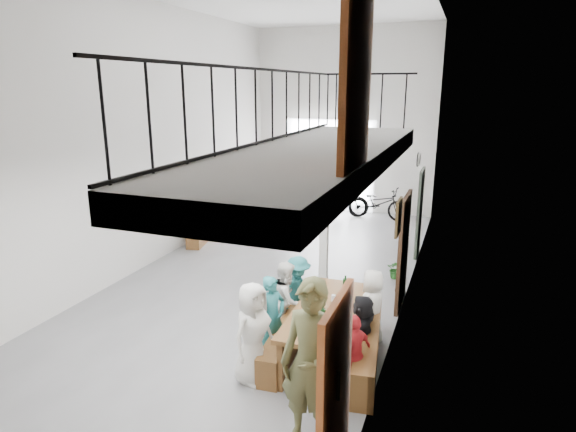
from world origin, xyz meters
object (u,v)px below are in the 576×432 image
at_px(serving_counter, 286,193).
at_px(bicycle_near, 378,203).
at_px(side_bench, 202,232).
at_px(host_standing, 312,366).
at_px(bench_inner, 286,341).
at_px(oak_barrel, 257,198).
at_px(tasting_table, 326,314).

height_order(serving_counter, bicycle_near, serving_counter).
height_order(side_bench, bicycle_near, bicycle_near).
bearing_deg(host_standing, bench_inner, 125.87).
bearing_deg(serving_counter, bench_inner, -74.16).
height_order(bench_inner, host_standing, host_standing).
height_order(oak_barrel, serving_counter, oak_barrel).
distance_m(tasting_table, bench_inner, 0.77).
bearing_deg(bench_inner, oak_barrel, 112.34).
height_order(oak_barrel, bicycle_near, oak_barrel).
bearing_deg(host_standing, oak_barrel, 123.98).
height_order(oak_barrel, host_standing, host_standing).
bearing_deg(side_bench, oak_barrel, 85.63).
bearing_deg(bicycle_near, tasting_table, -166.77).
xyz_separation_m(tasting_table, serving_counter, (-3.70, 8.16, -0.23)).
distance_m(host_standing, bicycle_near, 9.55).
xyz_separation_m(side_bench, host_standing, (4.77, -5.88, 0.75)).
xyz_separation_m(tasting_table, host_standing, (0.32, -1.70, 0.26)).
xyz_separation_m(side_bench, bicycle_near, (3.79, 3.61, 0.26)).
xyz_separation_m(bench_inner, oak_barrel, (-3.64, 7.17, 0.29)).
bearing_deg(oak_barrel, side_bench, -94.37).
xyz_separation_m(tasting_table, bicycle_near, (-0.66, 7.79, -0.23)).
height_order(tasting_table, serving_counter, serving_counter).
distance_m(bench_inner, side_bench, 5.76).
bearing_deg(bicycle_near, serving_counter, 91.42).
bearing_deg(oak_barrel, host_standing, -62.61).
height_order(serving_counter, host_standing, host_standing).
height_order(side_bench, oak_barrel, oak_barrel).
relative_size(oak_barrel, bicycle_near, 0.56).
relative_size(tasting_table, host_standing, 1.11).
bearing_deg(bicycle_near, oak_barrel, 109.69).
distance_m(tasting_table, side_bench, 6.12).
bearing_deg(host_standing, serving_counter, 118.77).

